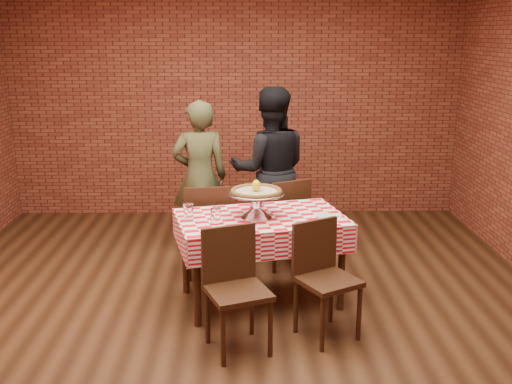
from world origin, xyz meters
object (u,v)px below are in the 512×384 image
at_px(pizza_stand, 256,205).
at_px(diner_olive, 200,177).
at_px(water_glass_right, 188,212).
at_px(chair_far_right, 282,221).
at_px(table, 261,260).
at_px(pizza, 256,192).
at_px(chair_near_right, 328,282).
at_px(condiment_caddy, 257,198).
at_px(diner_black, 270,170).
at_px(chair_far_left, 207,228).
at_px(chair_near_left, 238,293).
at_px(water_glass_left, 216,216).

bearing_deg(pizza_stand, diner_olive, 113.24).
height_order(water_glass_right, chair_far_right, chair_far_right).
bearing_deg(pizza_stand, table, 15.98).
height_order(pizza, chair_near_right, pizza).
bearing_deg(condiment_caddy, diner_black, 88.31).
bearing_deg(chair_far_left, chair_near_left, 95.32).
bearing_deg(water_glass_left, condiment_caddy, 55.36).
bearing_deg(chair_far_right, pizza, 47.54).
relative_size(pizza_stand, chair_far_right, 0.52).
bearing_deg(pizza, diner_black, 82.55).
bearing_deg(pizza_stand, chair_far_left, 125.07).
distance_m(table, pizza, 0.60).
bearing_deg(water_glass_left, chair_far_left, 98.62).
relative_size(table, chair_near_right, 1.55).
xyz_separation_m(water_glass_right, chair_far_left, (0.10, 0.70, -0.38)).
distance_m(chair_near_right, chair_far_left, 1.60).
relative_size(water_glass_right, chair_far_right, 0.15).
bearing_deg(chair_near_left, chair_far_right, 54.95).
bearing_deg(water_glass_right, diner_black, 62.05).
bearing_deg(pizza, water_glass_left, -150.04).
xyz_separation_m(water_glass_right, chair_near_left, (0.41, -0.76, -0.38)).
distance_m(chair_near_left, diner_olive, 2.18).
relative_size(pizza, condiment_caddy, 2.79).
bearing_deg(chair_far_left, diner_olive, -87.39).
bearing_deg(chair_near_right, table, 97.46).
distance_m(water_glass_right, diner_black, 1.55).
bearing_deg(chair_far_right, chair_near_right, 74.51).
xyz_separation_m(pizza_stand, chair_near_right, (0.52, -0.63, -0.42)).
distance_m(water_glass_left, chair_far_right, 1.27).
bearing_deg(pizza, water_glass_right, -173.97).
height_order(table, condiment_caddy, condiment_caddy).
relative_size(water_glass_right, condiment_caddy, 0.87).
bearing_deg(chair_far_left, table, 121.42).
height_order(pizza_stand, chair_near_left, pizza_stand).
bearing_deg(chair_far_left, condiment_caddy, 136.78).
bearing_deg(condiment_caddy, chair_far_left, 150.58).
bearing_deg(pizza_stand, water_glass_left, -150.04).
height_order(chair_near_right, chair_far_right, chair_far_right).
xyz_separation_m(table, chair_far_left, (-0.49, 0.63, 0.07)).
bearing_deg(water_glass_left, chair_near_left, -74.18).
bearing_deg(diner_black, chair_far_right, 100.75).
xyz_separation_m(chair_near_right, diner_black, (-0.35, 1.94, 0.42)).
bearing_deg(pizza, table, 15.98).
relative_size(diner_olive, diner_black, 0.92).
relative_size(water_glass_left, diner_black, 0.08).
relative_size(water_glass_right, chair_far_left, 0.15).
bearing_deg(chair_near_left, chair_far_left, 80.76).
xyz_separation_m(pizza, condiment_caddy, (0.01, 0.30, -0.14)).
height_order(chair_far_left, diner_black, diner_black).
bearing_deg(diner_olive, chair_far_right, 143.86).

